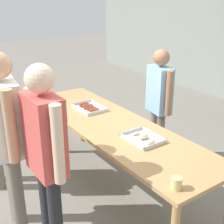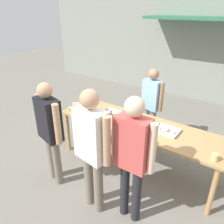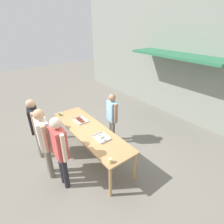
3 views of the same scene
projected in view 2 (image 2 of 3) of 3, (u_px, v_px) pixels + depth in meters
The scene contains 12 objects.
ground_plane at pixel (135, 165), 4.05m from camera, with size 24.00×24.00×0.00m, color slate.
building_facade_back at pixel (211, 23), 6.01m from camera, with size 12.00×1.11×4.50m.
serving_table at pixel (137, 128), 3.71m from camera, with size 2.85×0.83×0.87m.
food_tray_sausages at pixel (112, 114), 3.99m from camera, with size 0.42×0.30×0.04m.
food_tray_buns at pixel (167, 131), 3.44m from camera, with size 0.39×0.30×0.06m.
condiment_jar_mustard at pixel (70, 109), 4.11m from camera, with size 0.06×0.06×0.08m.
condiment_jar_ketchup at pixel (74, 110), 4.07m from camera, with size 0.06×0.06×0.08m.
beer_cup at pixel (215, 157), 2.77m from camera, with size 0.09×0.09×0.10m.
person_server_behind_table at pixel (151, 100), 4.38m from camera, with size 0.52×0.27×1.60m.
person_customer_holding_hotdog at pixel (50, 127), 3.28m from camera, with size 0.60×0.32×1.71m.
person_customer_with_cup at pixel (132, 152), 2.61m from camera, with size 0.59×0.23×1.78m.
person_customer_waiting_in_line at pixel (92, 144), 2.76m from camera, with size 0.63×0.30×1.81m.
Camera 2 is at (1.52, -2.89, 2.63)m, focal length 35.00 mm.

